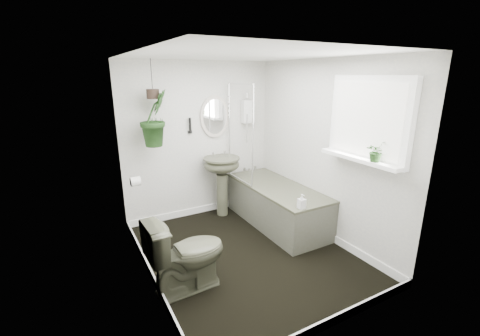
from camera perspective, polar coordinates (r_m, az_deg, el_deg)
floor at (r=4.08m, az=1.06°, el=-14.98°), size 2.30×2.80×0.02m
ceiling at (r=3.49m, az=1.27°, el=19.64°), size 2.30×2.80×0.02m
wall_back at (r=4.85m, az=-7.26°, el=4.81°), size 2.30×0.02×2.30m
wall_front at (r=2.56m, az=17.30°, el=-6.49°), size 2.30×0.02×2.30m
wall_left at (r=3.21m, az=-17.05°, el=-1.78°), size 0.02×2.80×2.30m
wall_right at (r=4.30m, az=14.68°, el=2.90°), size 0.02×2.80×2.30m
skirting at (r=4.05m, az=1.06°, el=-14.26°), size 2.30×2.80×0.10m
bathtub at (r=4.71m, az=6.51°, el=-6.51°), size 0.72×1.72×0.58m
bath_screen at (r=4.65m, az=0.05°, el=6.08°), size 0.04×0.72×1.40m
shower_box at (r=5.07m, az=1.41°, el=10.02°), size 0.20×0.10×0.35m
oval_mirror at (r=4.85m, az=-4.48°, el=9.09°), size 0.46×0.03×0.62m
wall_sconce at (r=4.71m, az=-8.86°, el=7.49°), size 0.04×0.04×0.22m
toilet_roll_holder at (r=3.96m, az=-18.11°, el=-2.30°), size 0.11×0.11×0.11m
window_recess at (r=3.69m, az=21.95°, el=8.02°), size 0.08×1.00×0.90m
window_sill at (r=3.71m, az=20.57°, el=1.58°), size 0.18×1.00×0.04m
window_blinds at (r=3.66m, az=21.49°, el=8.00°), size 0.01×0.86×0.76m
toilet at (r=3.34m, az=-9.46°, el=-14.76°), size 0.80×0.48×0.79m
pedestal_sink at (r=4.91m, az=-3.21°, el=-3.27°), size 0.56×0.49×0.92m
sill_plant at (r=3.54m, az=22.98°, el=2.77°), size 0.24×0.22×0.22m
hanging_plant at (r=4.34m, az=-14.93°, el=8.57°), size 0.51×0.48×0.73m
soap_bottle at (r=3.87m, az=10.92°, el=-5.85°), size 0.08×0.08×0.18m
hanging_pot at (r=4.32m, az=-15.23°, el=12.59°), size 0.16×0.16×0.12m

